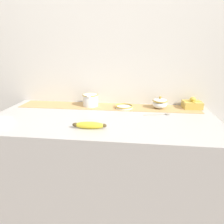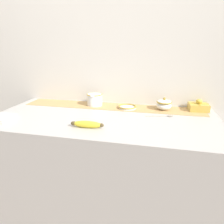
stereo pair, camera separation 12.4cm
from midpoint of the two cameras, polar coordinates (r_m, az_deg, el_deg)
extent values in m
plane|color=#7A6B5B|center=(1.88, 0.23, -29.41)|extent=(12.00, 12.00, 0.00)
cube|color=#B7B2AD|center=(1.57, 0.25, -17.78)|extent=(1.52, 0.72, 0.93)
cube|color=silver|center=(1.65, 3.17, 11.66)|extent=(2.32, 0.04, 2.40)
cube|color=tan|center=(1.58, 2.21, 1.56)|extent=(1.40, 0.20, 0.00)
cylinder|color=white|center=(1.60, -2.75, 3.52)|extent=(0.12, 0.12, 0.09)
torus|color=#B79333|center=(1.59, -2.78, 5.04)|extent=(0.13, 0.13, 0.01)
torus|color=white|center=(1.66, -2.12, 4.36)|extent=(0.05, 0.01, 0.05)
ellipsoid|color=white|center=(1.53, -3.32, 4.48)|extent=(0.04, 0.03, 0.02)
ellipsoid|color=white|center=(1.55, 16.85, 1.71)|extent=(0.11, 0.11, 0.06)
torus|color=#B79333|center=(1.54, 16.94, 2.71)|extent=(0.11, 0.11, 0.01)
ellipsoid|color=white|center=(1.54, 16.96, 2.90)|extent=(0.10, 0.10, 0.02)
sphere|color=#B79333|center=(1.54, 17.03, 3.64)|extent=(0.02, 0.02, 0.02)
cylinder|color=white|center=(1.54, 6.73, 1.22)|extent=(0.13, 0.13, 0.01)
torus|color=#B79333|center=(1.53, 6.75, 1.58)|extent=(0.14, 0.14, 0.01)
ellipsoid|color=yellow|center=(1.16, -4.02, -3.58)|extent=(0.18, 0.05, 0.04)
ellipsoid|color=brown|center=(1.19, -7.93, -3.29)|extent=(0.04, 0.03, 0.02)
ellipsoid|color=brown|center=(1.15, 0.01, -3.86)|extent=(0.03, 0.02, 0.02)
cube|color=#A89E89|center=(1.40, 14.97, -1.22)|extent=(0.15, 0.04, 0.00)
ellipsoid|color=#A89E89|center=(1.43, 18.70, -1.07)|extent=(0.04, 0.03, 0.01)
cube|color=silver|center=(1.44, -27.33, -1.65)|extent=(0.16, 0.16, 0.03)
cube|color=gold|center=(1.63, 25.49, 1.27)|extent=(0.14, 0.12, 0.05)
cube|color=gold|center=(1.62, 25.61, 2.19)|extent=(0.14, 0.02, 0.00)
cube|color=gold|center=(1.62, 25.61, 2.19)|extent=(0.02, 0.12, 0.00)
ellipsoid|color=gold|center=(1.62, 25.69, 2.77)|extent=(0.05, 0.04, 0.03)
camera|label=1|loc=(0.06, -87.24, 0.90)|focal=32.00mm
camera|label=2|loc=(0.06, 92.76, -0.90)|focal=32.00mm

